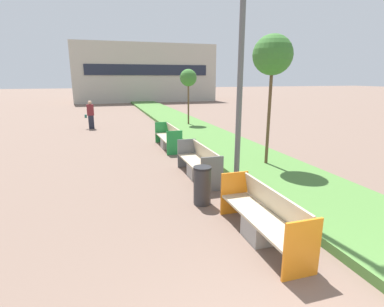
{
  "coord_description": "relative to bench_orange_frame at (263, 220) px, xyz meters",
  "views": [
    {
      "loc": [
        -1.78,
        -1.24,
        2.9
      ],
      "look_at": [
        0.9,
        7.43,
        0.6
      ],
      "focal_mm": 28.0,
      "sensor_mm": 36.0,
      "label": 1
    }
  ],
  "objects": [
    {
      "name": "planter_grass_strip",
      "position": [
        2.26,
        8.85,
        -0.29
      ],
      "size": [
        2.8,
        120.0,
        0.18
      ],
      "color": "#4C7A38",
      "rests_on": "ground"
    },
    {
      "name": "building_backdrop",
      "position": [
        3.06,
        35.3,
        3.05
      ],
      "size": [
        16.91,
        7.49,
        6.85
      ],
      "color": "#B2AD9E",
      "rests_on": "ground"
    },
    {
      "name": "bench_orange_frame",
      "position": [
        0.0,
        0.0,
        0.0
      ],
      "size": [
        0.65,
        2.36,
        0.94
      ],
      "color": "#9E9B96",
      "rests_on": "ground"
    },
    {
      "name": "bench_grey_frame",
      "position": [
        0.0,
        3.7,
        0.0
      ],
      "size": [
        0.65,
        2.41,
        0.94
      ],
      "color": "#9E9B96",
      "rests_on": "ground"
    },
    {
      "name": "bench_green_frame",
      "position": [
        0.0,
        7.77,
        0.0
      ],
      "size": [
        0.65,
        2.46,
        0.94
      ],
      "color": "#9E9B96",
      "rests_on": "ground"
    },
    {
      "name": "litter_bin",
      "position": [
        -0.54,
        1.84,
        0.08
      ],
      "size": [
        0.42,
        0.42,
        0.91
      ],
      "color": "#2D2D30",
      "rests_on": "ground"
    },
    {
      "name": "sapling_tree_near",
      "position": [
        2.41,
        3.94,
        3.16
      ],
      "size": [
        1.21,
        1.21,
        4.18
      ],
      "color": "brown",
      "rests_on": "ground"
    },
    {
      "name": "sapling_tree_far",
      "position": [
        2.41,
        12.93,
        2.48
      ],
      "size": [
        0.99,
        0.99,
        3.4
      ],
      "color": "brown",
      "rests_on": "ground"
    },
    {
      "name": "pedestrian_walking",
      "position": [
        -3.23,
        13.97,
        0.44
      ],
      "size": [
        0.53,
        0.24,
        1.62
      ],
      "color": "#232633",
      "rests_on": "ground"
    }
  ]
}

